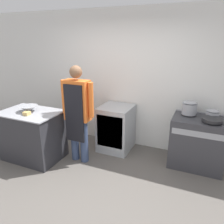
{
  "coord_description": "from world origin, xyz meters",
  "views": [
    {
      "loc": [
        1.46,
        -2.21,
        2.15
      ],
      "look_at": [
        0.05,
        1.01,
        0.95
      ],
      "focal_mm": 35.0,
      "sensor_mm": 36.0,
      "label": 1
    }
  ],
  "objects": [
    {
      "name": "wall_back",
      "position": [
        0.0,
        1.86,
        1.35
      ],
      "size": [
        8.0,
        0.05,
        2.7
      ],
      "color": "white",
      "rests_on": "ground_plane"
    },
    {
      "name": "plastic_tub",
      "position": [
        -1.27,
        0.41,
        0.94
      ],
      "size": [
        0.1,
        0.1,
        0.06
      ],
      "color": "#D8B266",
      "rests_on": "prep_counter"
    },
    {
      "name": "stove",
      "position": [
        1.45,
        1.48,
        0.44
      ],
      "size": [
        0.88,
        0.61,
        0.9
      ],
      "color": "#38383D",
      "rests_on": "ground_plane"
    },
    {
      "name": "prep_counter",
      "position": [
        -1.35,
        0.56,
        0.45
      ],
      "size": [
        1.07,
        0.74,
        0.91
      ],
      "color": "#2D2D33",
      "rests_on": "ground_plane"
    },
    {
      "name": "fridge_unit",
      "position": [
        -0.07,
        1.49,
        0.45
      ],
      "size": [
        0.61,
        0.65,
        0.9
      ],
      "color": "#A8ADB2",
      "rests_on": "ground_plane"
    },
    {
      "name": "saute_pan",
      "position": [
        1.62,
        1.37,
        0.93
      ],
      "size": [
        0.32,
        0.32,
        0.05
      ],
      "color": "#262628",
      "rests_on": "stove"
    },
    {
      "name": "mixing_bowl",
      "position": [
        -1.38,
        0.57,
        0.96
      ],
      "size": [
        0.32,
        0.32,
        0.1
      ],
      "color": "#9EA0A8",
      "rests_on": "prep_counter"
    },
    {
      "name": "stock_pot",
      "position": [
        1.25,
        1.59,
        1.02
      ],
      "size": [
        0.25,
        0.25,
        0.23
      ],
      "color": "#9EA0A8",
      "rests_on": "stove"
    },
    {
      "name": "sauce_pot",
      "position": [
        1.62,
        1.59,
        0.96
      ],
      "size": [
        0.2,
        0.2,
        0.13
      ],
      "color": "#9EA0A8",
      "rests_on": "stove"
    },
    {
      "name": "ground_plane",
      "position": [
        0.0,
        0.0,
        0.0
      ],
      "size": [
        14.0,
        14.0,
        0.0
      ],
      "primitive_type": "plane",
      "color": "#5B5651"
    },
    {
      "name": "person_cook",
      "position": [
        -0.51,
        0.81,
        0.98
      ],
      "size": [
        0.62,
        0.24,
        1.73
      ],
      "color": "#38476B",
      "rests_on": "ground_plane"
    }
  ]
}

